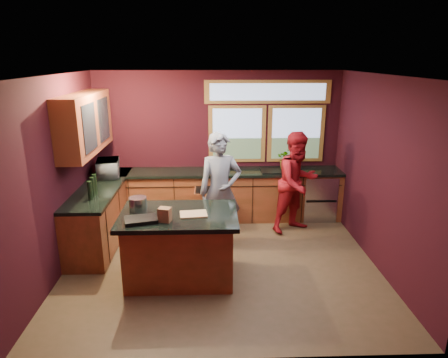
{
  "coord_description": "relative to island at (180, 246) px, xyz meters",
  "views": [
    {
      "loc": [
        -0.14,
        -5.32,
        2.93
      ],
      "look_at": [
        0.05,
        0.4,
        1.17
      ],
      "focal_mm": 32.0,
      "sensor_mm": 36.0,
      "label": 1
    }
  ],
  "objects": [
    {
      "name": "black_tray",
      "position": [
        -0.45,
        -0.25,
        0.49
      ],
      "size": [
        0.46,
        0.37,
        0.05
      ],
      "primitive_type": "cube",
      "rotation": [
        0.0,
        0.0,
        0.25
      ],
      "color": "black",
      "rests_on": "island"
    },
    {
      "name": "paper_towel",
      "position": [
        0.72,
        2.11,
        0.59
      ],
      "size": [
        0.12,
        0.12,
        0.28
      ],
      "primitive_type": "cylinder",
      "color": "white",
      "rests_on": "back_counter"
    },
    {
      "name": "person_red",
      "position": [
        1.91,
        1.52,
        0.4
      ],
      "size": [
        1.07,
        1.0,
        1.75
      ],
      "primitive_type": "imported",
      "rotation": [
        0.0,
        0.0,
        0.52
      ],
      "color": "maroon",
      "rests_on": "floor"
    },
    {
      "name": "potted_plant",
      "position": [
        1.83,
        2.16,
        0.65
      ],
      "size": [
        0.37,
        0.32,
        0.41
      ],
      "primitive_type": "imported",
      "color": "#999999",
      "rests_on": "back_counter"
    },
    {
      "name": "left_counter",
      "position": [
        -1.37,
        1.26,
        -0.01
      ],
      "size": [
        0.64,
        2.3,
        0.93
      ],
      "color": "#592F15",
      "rests_on": "floor"
    },
    {
      "name": "cutting_board",
      "position": [
        0.2,
        -0.05,
        0.48
      ],
      "size": [
        0.38,
        0.29,
        0.02
      ],
      "primitive_type": "cube",
      "rotation": [
        0.0,
        0.0,
        0.11
      ],
      "color": "tan",
      "rests_on": "island"
    },
    {
      "name": "back_counter",
      "position": [
        0.78,
        2.1,
        -0.01
      ],
      "size": [
        4.5,
        0.64,
        0.93
      ],
      "color": "#592F15",
      "rests_on": "floor"
    },
    {
      "name": "person_grey",
      "position": [
        0.58,
        0.97,
        0.44
      ],
      "size": [
        0.73,
        0.54,
        1.84
      ],
      "primitive_type": "imported",
      "rotation": [
        0.0,
        0.0,
        0.16
      ],
      "color": "slate",
      "rests_on": "floor"
    },
    {
      "name": "stock_pot",
      "position": [
        -0.55,
        0.15,
        0.56
      ],
      "size": [
        0.24,
        0.24,
        0.18
      ],
      "primitive_type": "cylinder",
      "color": "#A9A9AE",
      "rests_on": "island"
    },
    {
      "name": "room_shell",
      "position": [
        -0.02,
        0.73,
        1.32
      ],
      "size": [
        4.52,
        4.02,
        2.71
      ],
      "color": "black",
      "rests_on": "ground"
    },
    {
      "name": "microwave",
      "position": [
        -1.34,
        1.8,
        0.6
      ],
      "size": [
        0.46,
        0.6,
        0.3
      ],
      "primitive_type": "imported",
      "rotation": [
        0.0,
        0.0,
        1.76
      ],
      "color": "#999999",
      "rests_on": "left_counter"
    },
    {
      "name": "paper_bag",
      "position": [
        -0.15,
        -0.25,
        0.56
      ],
      "size": [
        0.18,
        0.16,
        0.18
      ],
      "primitive_type": "cube",
      "rotation": [
        0.0,
        0.0,
        -0.27
      ],
      "color": "brown",
      "rests_on": "island"
    },
    {
      "name": "floor",
      "position": [
        0.58,
        0.41,
        -0.48
      ],
      "size": [
        4.5,
        4.5,
        0.0
      ],
      "primitive_type": "plane",
      "color": "brown",
      "rests_on": "ground"
    },
    {
      "name": "island",
      "position": [
        0.0,
        0.0,
        0.0
      ],
      "size": [
        1.55,
        1.05,
        0.95
      ],
      "color": "#592F15",
      "rests_on": "floor"
    }
  ]
}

